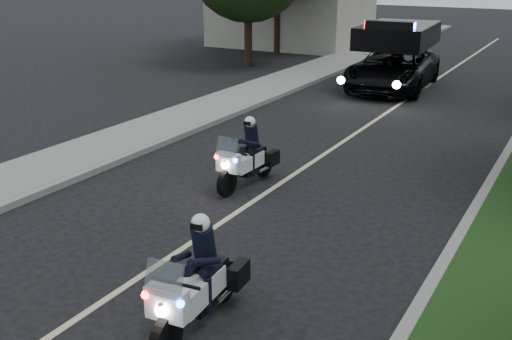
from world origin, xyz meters
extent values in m
plane|color=black|center=(0.00, 0.00, 0.00)|extent=(120.00, 120.00, 0.00)
cube|color=gray|center=(4.10, 10.00, 0.07)|extent=(0.20, 60.00, 0.15)
cube|color=gray|center=(-4.10, 10.00, 0.07)|extent=(0.20, 60.00, 0.15)
cube|color=gray|center=(-5.20, 10.00, 0.08)|extent=(2.00, 60.00, 0.16)
cube|color=#BFB78C|center=(0.00, 10.00, 0.00)|extent=(0.12, 50.00, 0.01)
imported|color=black|center=(-1.05, 16.63, 0.00)|extent=(3.10, 5.97, 2.81)
imported|color=black|center=(-2.07, 23.42, 0.00)|extent=(0.79, 1.79, 0.91)
imported|color=black|center=(-2.07, 23.42, 0.00)|extent=(0.66, 0.48, 1.74)
camera|label=1|loc=(5.77, -6.23, 4.74)|focal=42.99mm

